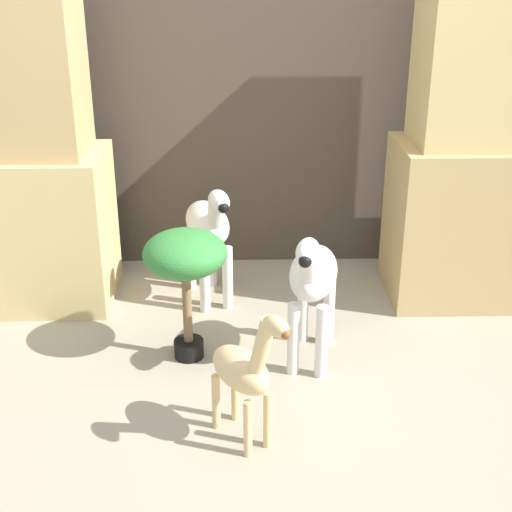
{
  "coord_description": "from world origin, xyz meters",
  "views": [
    {
      "loc": [
        -0.06,
        -2.03,
        1.63
      ],
      "look_at": [
        0.02,
        0.92,
        0.35
      ],
      "focal_mm": 50.0,
      "sensor_mm": 36.0,
      "label": 1
    }
  ],
  "objects": [
    {
      "name": "zebra_left",
      "position": [
        -0.21,
        1.19,
        0.38
      ],
      "size": [
        0.3,
        0.51,
        0.63
      ],
      "color": "silver",
      "rests_on": "ground_plane"
    },
    {
      "name": "ground_plane",
      "position": [
        0.0,
        0.0,
        0.0
      ],
      "size": [
        14.0,
        14.0,
        0.0
      ],
      "primitive_type": "plane",
      "color": "#9E937F"
    },
    {
      "name": "rock_pillar_right",
      "position": [
        1.05,
        1.23,
        0.76
      ],
      "size": [
        0.71,
        0.51,
        1.69
      ],
      "color": "tan",
      "rests_on": "ground_plane"
    },
    {
      "name": "wall_back",
      "position": [
        0.0,
        1.72,
        1.1
      ],
      "size": [
        6.4,
        0.08,
        2.2
      ],
      "color": "#473D33",
      "rests_on": "ground_plane"
    },
    {
      "name": "zebra_right",
      "position": [
        0.24,
        0.6,
        0.38
      ],
      "size": [
        0.28,
        0.51,
        0.63
      ],
      "color": "silver",
      "rests_on": "ground_plane"
    },
    {
      "name": "giraffe_figurine",
      "position": [
        -0.04,
        0.07,
        0.29
      ],
      "size": [
        0.31,
        0.38,
        0.57
      ],
      "color": "#E0C184",
      "rests_on": "ground_plane"
    },
    {
      "name": "potted_palm_front",
      "position": [
        -0.28,
        0.64,
        0.46
      ],
      "size": [
        0.34,
        0.34,
        0.58
      ],
      "color": "black",
      "rests_on": "ground_plane"
    },
    {
      "name": "rock_pillar_left",
      "position": [
        -1.05,
        1.23,
        0.7
      ],
      "size": [
        0.71,
        0.51,
        1.57
      ],
      "color": "#D1B775",
      "rests_on": "ground_plane"
    }
  ]
}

